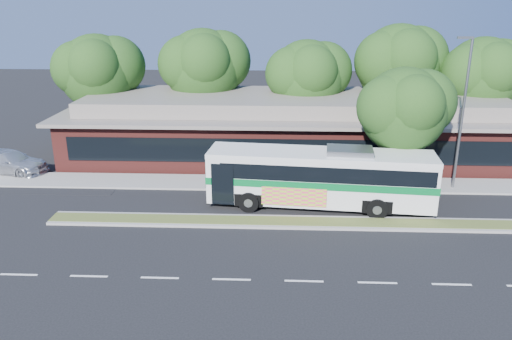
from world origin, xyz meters
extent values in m
plane|color=black|center=(0.00, 0.00, 0.00)|extent=(120.00, 120.00, 0.00)
cube|color=#485524|center=(0.00, 0.60, 0.07)|extent=(26.00, 1.10, 0.15)
cube|color=gray|center=(0.00, 6.40, 0.06)|extent=(44.00, 2.60, 0.12)
cube|color=black|center=(-18.00, 10.00, 0.01)|extent=(14.00, 12.00, 0.01)
cube|color=maroon|center=(0.00, 13.00, 1.60)|extent=(32.00, 10.00, 3.20)
cube|color=slate|center=(0.00, 13.00, 3.32)|extent=(33.20, 11.20, 0.24)
cube|color=slate|center=(0.00, 13.00, 3.95)|extent=(30.00, 8.00, 1.00)
cube|color=black|center=(0.00, 7.97, 1.70)|extent=(30.00, 0.06, 1.60)
cylinder|color=slate|center=(9.60, 6.00, 4.50)|extent=(0.16, 0.16, 9.00)
cube|color=slate|center=(9.20, 6.00, 9.00)|extent=(0.90, 0.18, 0.14)
cylinder|color=black|center=(-15.00, 15.00, 1.99)|extent=(0.44, 0.44, 3.99)
sphere|color=#1A3F15|center=(-15.00, 15.00, 5.73)|extent=(5.80, 5.80, 5.80)
sphere|color=#1A3F15|center=(-13.70, 15.43, 6.19)|extent=(4.52, 4.52, 4.52)
cylinder|color=black|center=(-7.00, 16.00, 2.10)|extent=(0.44, 0.44, 4.20)
sphere|color=#1A3F15|center=(-7.00, 16.00, 6.00)|extent=(6.00, 6.00, 6.00)
sphere|color=#1A3F15|center=(-5.65, 16.45, 6.48)|extent=(4.68, 4.68, 4.68)
cylinder|color=black|center=(1.00, 15.00, 1.89)|extent=(0.44, 0.44, 3.78)
sphere|color=#1A3F15|center=(1.00, 15.00, 5.46)|extent=(5.60, 5.60, 5.60)
sphere|color=#1A3F15|center=(2.26, 15.42, 5.91)|extent=(4.37, 4.37, 4.37)
cylinder|color=black|center=(8.00, 16.00, 2.21)|extent=(0.44, 0.44, 4.41)
sphere|color=#1A3F15|center=(8.00, 16.00, 6.27)|extent=(6.20, 6.20, 6.20)
sphere|color=#1A3F15|center=(9.39, 16.46, 6.77)|extent=(4.84, 4.84, 4.84)
cylinder|color=black|center=(14.00, 15.00, 1.93)|extent=(0.44, 0.44, 3.86)
sphere|color=#1A3F15|center=(14.00, 15.00, 5.60)|extent=(5.80, 5.80, 5.80)
sphere|color=#1A3F15|center=(15.30, 15.43, 6.07)|extent=(4.52, 4.52, 4.52)
cube|color=silver|center=(1.20, 2.95, 1.75)|extent=(12.43, 3.77, 2.81)
cube|color=black|center=(1.50, 2.92, 2.32)|extent=(11.46, 3.73, 0.84)
cube|color=silver|center=(1.20, 2.95, 3.04)|extent=(12.45, 3.79, 0.27)
cube|color=#04622A|center=(1.20, 2.95, 1.67)|extent=(12.50, 3.84, 0.39)
cube|color=black|center=(-4.91, 3.55, 2.09)|extent=(0.28, 2.28, 1.74)
cube|color=black|center=(7.31, 2.36, 2.42)|extent=(0.27, 2.13, 1.13)
cube|color=#F54867|center=(-0.25, 1.75, 1.02)|extent=(3.46, 0.39, 1.02)
cube|color=slate|center=(2.72, 2.80, 3.30)|extent=(2.59, 1.86, 0.31)
cylinder|color=black|center=(-2.68, 2.04, 0.56)|extent=(1.15, 0.47, 1.12)
cylinder|color=black|center=(-2.43, 4.59, 0.56)|extent=(1.15, 0.47, 1.12)
cylinder|color=black|center=(4.12, 1.38, 0.56)|extent=(1.15, 0.47, 1.12)
cylinder|color=black|center=(4.37, 3.93, 0.56)|extent=(1.15, 0.47, 1.12)
imported|color=#BBBDC2|center=(-19.00, 7.84, 0.76)|extent=(5.57, 3.21, 1.52)
cylinder|color=black|center=(6.00, 5.30, 1.76)|extent=(0.44, 0.44, 3.53)
sphere|color=#1A3F15|center=(6.00, 5.30, 5.01)|extent=(4.93, 4.93, 4.93)
sphere|color=#1A3F15|center=(7.11, 5.67, 5.40)|extent=(3.85, 3.85, 3.85)
camera|label=1|loc=(-1.21, -23.02, 10.97)|focal=35.00mm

